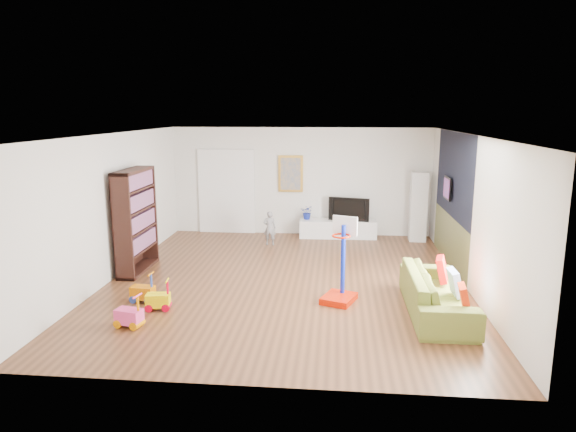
# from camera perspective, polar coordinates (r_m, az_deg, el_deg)

# --- Properties ---
(floor) EXTENTS (6.50, 7.50, 0.00)m
(floor) POSITION_cam_1_polar(r_m,az_deg,el_deg) (9.63, -0.23, -7.20)
(floor) COLOR brown
(floor) RESTS_ON ground
(ceiling) EXTENTS (6.50, 7.50, 0.00)m
(ceiling) POSITION_cam_1_polar(r_m,az_deg,el_deg) (9.12, -0.24, 9.07)
(ceiling) COLOR white
(ceiling) RESTS_ON ground
(wall_back) EXTENTS (6.50, 0.00, 2.70)m
(wall_back) POSITION_cam_1_polar(r_m,az_deg,el_deg) (12.97, 1.42, 3.85)
(wall_back) COLOR silver
(wall_back) RESTS_ON ground
(wall_front) EXTENTS (6.50, 0.00, 2.70)m
(wall_front) POSITION_cam_1_polar(r_m,az_deg,el_deg) (5.67, -4.03, -6.48)
(wall_front) COLOR silver
(wall_front) RESTS_ON ground
(wall_left) EXTENTS (0.00, 7.50, 2.70)m
(wall_left) POSITION_cam_1_polar(r_m,az_deg,el_deg) (10.13, -18.86, 1.01)
(wall_left) COLOR silver
(wall_left) RESTS_ON ground
(wall_right) EXTENTS (0.00, 7.50, 2.70)m
(wall_right) POSITION_cam_1_polar(r_m,az_deg,el_deg) (9.53, 19.60, 0.32)
(wall_right) COLOR silver
(wall_right) RESTS_ON ground
(navy_accent) EXTENTS (0.01, 3.20, 1.70)m
(navy_accent) POSITION_cam_1_polar(r_m,az_deg,el_deg) (10.80, 17.94, 4.38)
(navy_accent) COLOR black
(navy_accent) RESTS_ON wall_right
(olive_wainscot) EXTENTS (0.01, 3.20, 1.00)m
(olive_wainscot) POSITION_cam_1_polar(r_m,az_deg,el_deg) (11.04, 17.50, -2.58)
(olive_wainscot) COLOR brown
(olive_wainscot) RESTS_ON wall_right
(doorway) EXTENTS (1.45, 0.06, 2.10)m
(doorway) POSITION_cam_1_polar(r_m,az_deg,el_deg) (13.24, -6.84, 2.62)
(doorway) COLOR white
(doorway) RESTS_ON ground
(painting_back) EXTENTS (0.62, 0.06, 0.92)m
(painting_back) POSITION_cam_1_polar(r_m,az_deg,el_deg) (12.92, 0.30, 4.72)
(painting_back) COLOR gold
(painting_back) RESTS_ON wall_back
(artwork_right) EXTENTS (0.04, 0.56, 0.46)m
(artwork_right) POSITION_cam_1_polar(r_m,az_deg,el_deg) (11.01, 17.29, 2.98)
(artwork_right) COLOR #7F3F8C
(artwork_right) RESTS_ON wall_right
(media_console) EXTENTS (1.91, 0.53, 0.44)m
(media_console) POSITION_cam_1_polar(r_m,az_deg,el_deg) (12.83, 5.56, -1.42)
(media_console) COLOR silver
(media_console) RESTS_ON ground
(tall_cabinet) EXTENTS (0.40, 0.40, 1.68)m
(tall_cabinet) POSITION_cam_1_polar(r_m,az_deg,el_deg) (12.74, 14.28, 1.03)
(tall_cabinet) COLOR silver
(tall_cabinet) RESTS_ON ground
(bookshelf) EXTENTS (0.36, 1.38, 2.01)m
(bookshelf) POSITION_cam_1_polar(r_m,az_deg,el_deg) (10.42, -16.55, -0.50)
(bookshelf) COLOR black
(bookshelf) RESTS_ON ground
(sofa) EXTENTS (0.88, 2.25, 0.65)m
(sofa) POSITION_cam_1_polar(r_m,az_deg,el_deg) (8.39, 16.22, -8.21)
(sofa) COLOR olive
(sofa) RESTS_ON ground
(basketball_hoop) EXTENTS (0.66, 0.73, 1.42)m
(basketball_hoop) POSITION_cam_1_polar(r_m,az_deg,el_deg) (8.44, 5.76, -4.94)
(basketball_hoop) COLOR #C21600
(basketball_hoop) RESTS_ON ground
(ride_on_yellow) EXTENTS (0.40, 0.28, 0.49)m
(ride_on_yellow) POSITION_cam_1_polar(r_m,az_deg,el_deg) (8.47, -14.27, -8.50)
(ride_on_yellow) COLOR #FFE900
(ride_on_yellow) RESTS_ON ground
(ride_on_orange) EXTENTS (0.39, 0.26, 0.50)m
(ride_on_orange) POSITION_cam_1_polar(r_m,az_deg,el_deg) (8.87, -15.87, -7.63)
(ride_on_orange) COLOR #CE6E03
(ride_on_orange) RESTS_ON ground
(ride_on_pink) EXTENTS (0.42, 0.31, 0.50)m
(ride_on_pink) POSITION_cam_1_polar(r_m,az_deg,el_deg) (7.95, -17.29, -10.00)
(ride_on_pink) COLOR #FC428E
(ride_on_pink) RESTS_ON ground
(child) EXTENTS (0.30, 0.20, 0.81)m
(child) POSITION_cam_1_polar(r_m,az_deg,el_deg) (12.03, -2.05, -1.35)
(child) COLOR gray
(child) RESTS_ON ground
(tv) EXTENTS (1.01, 0.35, 0.58)m
(tv) POSITION_cam_1_polar(r_m,az_deg,el_deg) (12.75, 6.86, 0.82)
(tv) COLOR black
(tv) RESTS_ON media_console
(vase_plant) EXTENTS (0.37, 0.33, 0.35)m
(vase_plant) POSITION_cam_1_polar(r_m,az_deg,el_deg) (12.80, 2.18, 0.42)
(vase_plant) COLOR navy
(vase_plant) RESTS_ON media_console
(pillow_left) EXTENTS (0.13, 0.36, 0.35)m
(pillow_left) POSITION_cam_1_polar(r_m,az_deg,el_deg) (7.77, 19.00, -8.53)
(pillow_left) COLOR red
(pillow_left) RESTS_ON sofa
(pillow_center) EXTENTS (0.13, 0.40, 0.40)m
(pillow_center) POSITION_cam_1_polar(r_m,az_deg,el_deg) (8.35, 18.04, -7.04)
(pillow_center) COLOR white
(pillow_center) RESTS_ON sofa
(pillow_right) EXTENTS (0.20, 0.42, 0.41)m
(pillow_right) POSITION_cam_1_polar(r_m,az_deg,el_deg) (8.96, 16.75, -5.70)
(pillow_right) COLOR #B40C08
(pillow_right) RESTS_ON sofa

